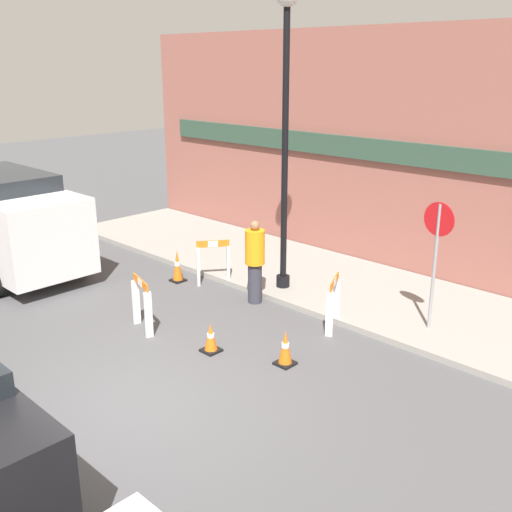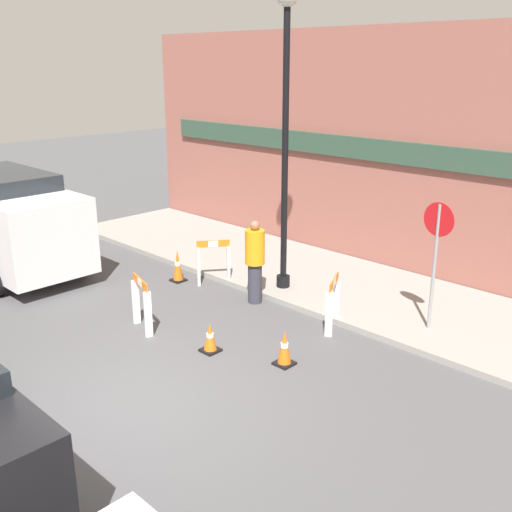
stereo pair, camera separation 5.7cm
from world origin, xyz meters
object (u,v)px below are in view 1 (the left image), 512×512
Objects in this scene: streetlamp_post at (286,104)px; work_van at (2,217)px; stop_sign at (436,246)px; person_worker at (255,260)px.

streetlamp_post reaches higher than work_van.
streetlamp_post is 2.57× the size of stop_sign.
stop_sign is at bearing 22.42° from work_van.
work_van is at bearing 28.72° from stop_sign.
work_van is (-5.74, -2.60, 0.34)m from person_worker.
stop_sign is 3.58m from person_worker.
stop_sign reaches higher than work_van.
streetlamp_post is 3.13m from person_worker.
person_worker is 0.34× the size of work_van.
person_worker is 6.31m from work_van.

